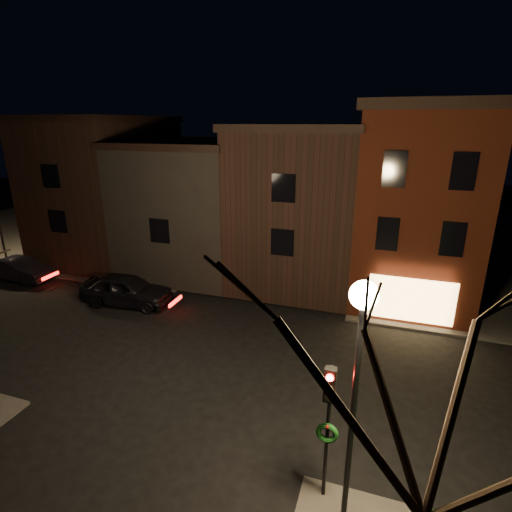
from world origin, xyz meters
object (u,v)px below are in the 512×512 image
Objects in this scene: street_lamp_near at (360,344)px; parked_car_b at (19,270)px; bare_tree_right at (447,389)px; traffic_signal at (328,414)px; parked_car_a at (127,290)px.

parked_car_b is (-21.58, 10.03, -4.46)m from street_lamp_near.
traffic_signal is at bearing 122.41° from bare_tree_right.
traffic_signal is at bearing -131.08° from parked_car_a.
traffic_signal is 0.80× the size of parked_car_a.
bare_tree_right reaches higher than street_lamp_near.
parked_car_a is (-14.21, 11.72, -5.29)m from bare_tree_right.
parked_car_a is (-12.91, 9.22, -4.32)m from street_lamp_near.
street_lamp_near is 1.49× the size of parked_car_b.
bare_tree_right reaches higher than parked_car_b.
bare_tree_right is at bearing -57.59° from traffic_signal.
bare_tree_right is 1.95× the size of parked_car_b.
traffic_signal is 4.87m from bare_tree_right.
traffic_signal is 0.93× the size of parked_car_b.
traffic_signal is at bearing 140.63° from street_lamp_near.
street_lamp_near is 1.60× the size of traffic_signal.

